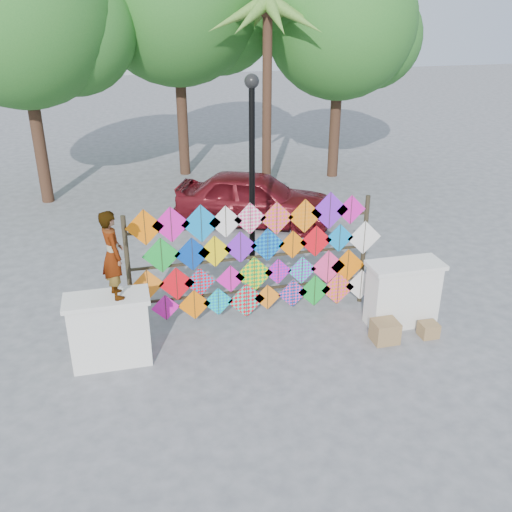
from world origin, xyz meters
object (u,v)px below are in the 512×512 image
(kite_rack, at_px, (258,259))
(lamppost, at_px, (252,166))
(vendor_woman, at_px, (113,255))
(sedan, at_px, (255,198))

(kite_rack, height_order, lamppost, lamppost)
(kite_rack, xyz_separation_m, vendor_woman, (-2.63, -0.92, 0.78))
(kite_rack, distance_m, vendor_woman, 2.89)
(vendor_woman, bearing_deg, kite_rack, -84.91)
(vendor_woman, relative_size, sedan, 0.34)
(kite_rack, xyz_separation_m, lamppost, (0.19, 1.28, 1.45))
(vendor_woman, height_order, sedan, vendor_woman)
(sedan, bearing_deg, lamppost, -170.69)
(vendor_woman, xyz_separation_m, lamppost, (2.82, 2.20, 0.67))
(vendor_woman, xyz_separation_m, sedan, (3.76, 5.85, -1.29))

